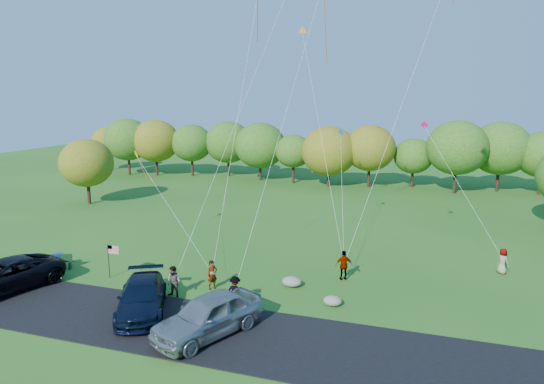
{
  "coord_description": "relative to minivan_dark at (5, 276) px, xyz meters",
  "views": [
    {
      "loc": [
        12.41,
        -23.94,
        11.4
      ],
      "look_at": [
        2.54,
        6.0,
        5.1
      ],
      "focal_mm": 32.0,
      "sensor_mm": 36.0,
      "label": 1
    }
  ],
  "objects": [
    {
      "name": "minivan_navy",
      "position": [
        9.33,
        -0.01,
        -0.07
      ],
      "size": [
        4.75,
        6.23,
        1.68
      ],
      "primitive_type": "imported",
      "rotation": [
        0.0,
        0.0,
        0.48
      ],
      "color": "black",
      "rests_on": "asphalt_lane"
    },
    {
      "name": "boulder_far",
      "position": [
        18.77,
        4.13,
        -0.7
      ],
      "size": [
        1.03,
        0.86,
        0.54
      ],
      "primitive_type": "ellipsoid",
      "color": "gray",
      "rests_on": "ground"
    },
    {
      "name": "trash_barrel",
      "position": [
        0.05,
        4.32,
        -0.49
      ],
      "size": [
        0.64,
        0.64,
        0.96
      ],
      "primitive_type": "cylinder",
      "color": "#0B21B3",
      "rests_on": "ground"
    },
    {
      "name": "ground",
      "position": [
        11.01,
        3.25,
        -0.97
      ],
      "size": [
        140.0,
        140.0,
        0.0
      ],
      "primitive_type": "plane",
      "color": "#255D1A",
      "rests_on": "ground"
    },
    {
      "name": "treeline",
      "position": [
        11.88,
        39.38,
        3.72
      ],
      "size": [
        76.47,
        27.62,
        8.26
      ],
      "color": "#3D2416",
      "rests_on": "ground"
    },
    {
      "name": "flyer_b",
      "position": [
        9.86,
        2.45,
        -0.06
      ],
      "size": [
        0.99,
        0.83,
        1.82
      ],
      "primitive_type": "imported",
      "rotation": [
        0.0,
        0.0,
        -0.17
      ],
      "color": "#4C4C59",
      "rests_on": "ground"
    },
    {
      "name": "flyer_c",
      "position": [
        13.66,
        2.45,
        -0.13
      ],
      "size": [
        1.14,
        0.73,
        1.68
      ],
      "primitive_type": "imported",
      "rotation": [
        0.0,
        0.0,
        3.04
      ],
      "color": "#4C4C59",
      "rests_on": "ground"
    },
    {
      "name": "minivan_silver",
      "position": [
        13.75,
        -1.13,
        0.08
      ],
      "size": [
        4.59,
        6.27,
        1.98
      ],
      "primitive_type": "imported",
      "rotation": [
        0.0,
        0.0,
        -0.44
      ],
      "color": "#8F9498",
      "rests_on": "asphalt_lane"
    },
    {
      "name": "park_bench",
      "position": [
        0.19,
        4.2,
        -0.44
      ],
      "size": [
        1.77,
        1.01,
        1.0
      ],
      "rotation": [
        0.0,
        0.0,
        0.43
      ],
      "color": "#133417",
      "rests_on": "ground"
    },
    {
      "name": "asphalt_lane",
      "position": [
        11.01,
        -0.75,
        -0.94
      ],
      "size": [
        44.0,
        6.0,
        0.06
      ],
      "primitive_type": "cube",
      "color": "black",
      "rests_on": "ground"
    },
    {
      "name": "flyer_e",
      "position": [
        28.28,
        12.4,
        -0.12
      ],
      "size": [
        0.95,
        0.98,
        1.7
      ],
      "primitive_type": "imported",
      "rotation": [
        0.0,
        0.0,
        2.29
      ],
      "color": "#4C4C59",
      "rests_on": "ground"
    },
    {
      "name": "minivan_dark",
      "position": [
        0.0,
        0.0,
        0.0
      ],
      "size": [
        4.8,
        7.15,
        1.82
      ],
      "primitive_type": "imported",
      "rotation": [
        0.0,
        0.0,
        -0.3
      ],
      "color": "black",
      "rests_on": "asphalt_lane"
    },
    {
      "name": "flag_assembly",
      "position": [
        4.7,
        3.78,
        0.66
      ],
      "size": [
        0.82,
        0.53,
        2.2
      ],
      "color": "black",
      "rests_on": "ground"
    },
    {
      "name": "flyer_d",
      "position": [
        18.67,
        8.12,
        -0.02
      ],
      "size": [
        1.2,
        0.85,
        1.89
      ],
      "primitive_type": "imported",
      "rotation": [
        0.0,
        0.0,
        3.54
      ],
      "color": "#4C4C59",
      "rests_on": "ground"
    },
    {
      "name": "boulder_near",
      "position": [
        15.88,
        6.03,
        -0.67
      ],
      "size": [
        1.22,
        0.95,
        0.61
      ],
      "primitive_type": "ellipsoid",
      "color": "gray",
      "rests_on": "ground"
    },
    {
      "name": "flyer_a",
      "position": [
        11.47,
        4.17,
        -0.08
      ],
      "size": [
        0.72,
        0.78,
        1.79
      ],
      "primitive_type": "imported",
      "rotation": [
        0.0,
        0.0,
        0.96
      ],
      "color": "#4C4C59",
      "rests_on": "ground"
    }
  ]
}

